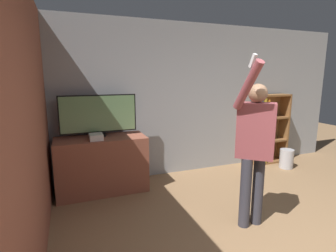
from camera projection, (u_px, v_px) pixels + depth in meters
name	position (u px, v px, depth m)	size (l,w,h in m)	color
wall_back	(187.00, 100.00, 4.79)	(6.71, 0.06, 2.70)	#9EA3A8
wall_side_brick	(33.00, 120.00, 2.57)	(0.06, 4.55, 2.70)	#93513D
tv_ledge	(102.00, 164.00, 4.06)	(1.35, 0.60, 0.86)	#93513D
television	(99.00, 115.00, 4.01)	(1.15, 0.22, 0.64)	black
game_console	(96.00, 137.00, 3.83)	(0.19, 0.24, 0.09)	white
bookshelf	(266.00, 130.00, 5.35)	(0.78, 0.28, 1.42)	brown
person	(255.00, 143.00, 3.00)	(0.56, 0.54, 2.00)	#383842
waste_bin	(287.00, 159.00, 5.13)	(0.26, 0.26, 0.37)	#B7B7BC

